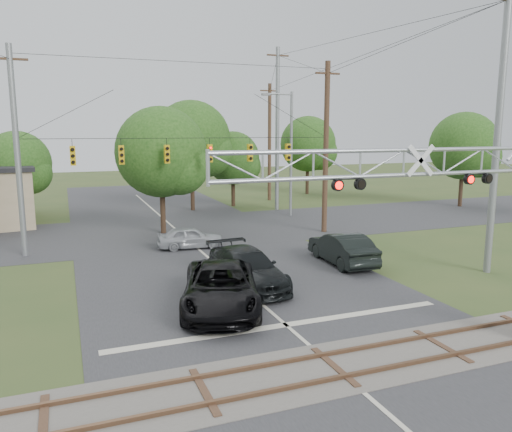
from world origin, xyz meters
name	(u,v)px	position (x,y,z in m)	size (l,w,h in m)	color
ground	(373,401)	(0.00, 0.00, 0.00)	(160.00, 160.00, 0.00)	#334620
road_main	(244,289)	(0.00, 10.00, 0.01)	(14.00, 90.00, 0.02)	#2D2D2F
road_cross	(177,231)	(0.00, 24.00, 0.01)	(90.00, 12.00, 0.02)	#2D2D2F
railroad_track	(334,367)	(0.00, 2.00, 0.03)	(90.00, 3.20, 0.17)	#504C45
crossing_gantry	(464,210)	(4.17, 1.64, 4.58)	(12.10, 0.93, 7.30)	gray
traffic_signal_span	(203,151)	(0.91, 20.00, 5.72)	(19.34, 0.36, 11.50)	gray
pickup_black	(221,287)	(-1.67, 8.02, 0.88)	(2.92, 6.34, 1.76)	black
car_dark	(247,268)	(0.26, 10.37, 0.84)	(2.36, 5.80, 1.68)	black
sedan_silver	(190,237)	(-0.37, 18.54, 0.67)	(1.57, 3.91, 1.33)	#9EA1A5
suv_dark	(342,248)	(6.31, 12.23, 0.84)	(1.77, 5.07, 1.67)	black
streetlight	(289,148)	(9.90, 26.84, 5.61)	(2.67, 0.28, 10.02)	gray
utility_poles	(219,139)	(2.69, 22.47, 6.43)	(26.50, 28.32, 13.97)	#3C281B
treeline	(187,149)	(2.64, 31.52, 5.43)	(56.15, 21.78, 9.57)	#342417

